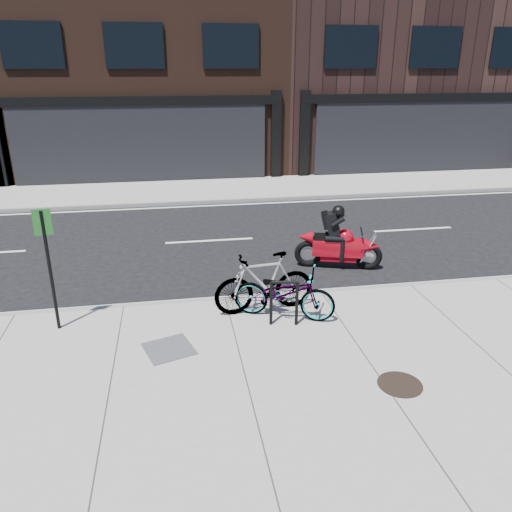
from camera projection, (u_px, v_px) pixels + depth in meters
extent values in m
plane|color=black|center=(216.00, 268.00, 11.92)|extent=(120.00, 120.00, 0.00)
cube|color=gray|center=(248.00, 392.00, 7.29)|extent=(60.00, 6.00, 0.13)
cube|color=gray|center=(197.00, 190.00, 19.03)|extent=(60.00, 3.50, 0.13)
cube|color=black|center=(137.00, 0.00, 22.35)|extent=(12.00, 10.00, 14.50)
cube|color=black|center=(387.00, 28.00, 24.59)|extent=(12.00, 10.00, 12.50)
cylinder|color=black|center=(271.00, 304.00, 8.92)|extent=(0.06, 0.06, 0.84)
cylinder|color=black|center=(297.00, 304.00, 8.91)|extent=(0.06, 0.06, 0.84)
cylinder|color=black|center=(284.00, 282.00, 8.77)|extent=(0.46, 0.15, 0.06)
imported|color=gray|center=(284.00, 293.00, 9.16)|extent=(2.00, 1.35, 0.99)
imported|color=gray|center=(264.00, 283.00, 9.38)|extent=(1.98, 0.76, 1.16)
torus|color=black|center=(368.00, 257.00, 11.74)|extent=(0.67, 0.33, 0.66)
torus|color=black|center=(308.00, 254.00, 11.92)|extent=(0.67, 0.33, 0.66)
cube|color=maroon|center=(338.00, 247.00, 11.76)|extent=(1.25, 0.72, 0.38)
cone|color=maroon|center=(371.00, 246.00, 11.65)|extent=(0.56, 0.55, 0.44)
sphere|color=maroon|center=(345.00, 237.00, 11.65)|extent=(0.40, 0.40, 0.40)
cube|color=black|center=(326.00, 237.00, 11.71)|extent=(0.60, 0.43, 0.12)
cylinder|color=silver|center=(315.00, 252.00, 12.07)|extent=(0.55, 0.25, 0.09)
cube|color=black|center=(333.00, 224.00, 11.58)|extent=(0.48, 0.46, 0.58)
cube|color=black|center=(326.00, 220.00, 11.57)|extent=(0.31, 0.35, 0.40)
sphere|color=black|center=(338.00, 211.00, 11.45)|extent=(0.29, 0.29, 0.29)
cylinder|color=black|center=(400.00, 384.00, 7.35)|extent=(0.67, 0.67, 0.02)
cube|color=#4E4E50|center=(169.00, 349.00, 8.27)|extent=(0.95, 0.95, 0.02)
cylinder|color=black|center=(50.00, 272.00, 8.55)|extent=(0.06, 0.06, 2.18)
cube|color=#1A5D1E|center=(42.00, 222.00, 8.23)|extent=(0.30, 0.04, 0.45)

